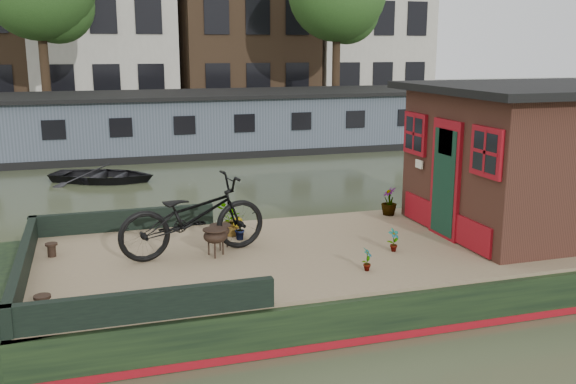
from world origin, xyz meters
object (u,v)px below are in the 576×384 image
object	(u,v)px
brazier_front	(220,237)
dinghy	(103,171)
potted_plant_a	(394,240)
bicycle	(193,216)
brazier_rear	(215,242)
cabin	(540,157)

from	to	relation	value
brazier_front	dinghy	distance (m)	9.18
brazier_front	potted_plant_a	bearing A→B (deg)	-20.63
bicycle	potted_plant_a	distance (m)	3.01
potted_plant_a	brazier_rear	distance (m)	2.66
bicycle	brazier_rear	xyz separation A→B (m)	(0.29, -0.18, -0.38)
cabin	dinghy	xyz separation A→B (m)	(-6.86, 9.49, -1.58)
bicycle	dinghy	xyz separation A→B (m)	(-1.09, 9.20, -0.93)
potted_plant_a	dinghy	distance (m)	10.74
brazier_front	dinghy	world-z (taller)	brazier_front
brazier_rear	dinghy	distance (m)	9.49
potted_plant_a	brazier_rear	size ratio (longest dim) A/B	0.86
brazier_front	dinghy	bearing A→B (deg)	99.55
potted_plant_a	brazier_front	size ratio (longest dim) A/B	0.95
bicycle	brazier_rear	distance (m)	0.51
cabin	brazier_rear	world-z (taller)	cabin
potted_plant_a	brazier_front	distance (m)	2.62
cabin	potted_plant_a	distance (m)	3.11
cabin	brazier_front	size ratio (longest dim) A/B	10.69
brazier_rear	cabin	bearing A→B (deg)	-1.15
bicycle	dinghy	size ratio (longest dim) A/B	0.76
bicycle	brazier_front	bearing A→B (deg)	-78.97
brazier_rear	dinghy	size ratio (longest dim) A/B	0.14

